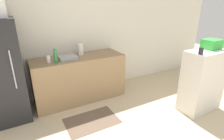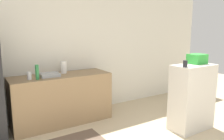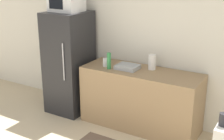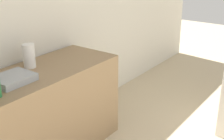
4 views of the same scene
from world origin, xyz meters
The scene contains 11 objects.
wall_back centered at (0.00, 3.06, 1.30)m, with size 8.00×0.06×2.60m, color silver.
refrigerator centered at (-1.22, 2.63, 0.83)m, with size 0.62×0.69×1.66m.
counter centered at (0.06, 2.69, 0.45)m, with size 1.77×0.64×0.89m, color #937551.
sink_basin centered at (-0.15, 2.66, 0.92)m, with size 0.32×0.27×0.06m, color #9EA3A8.
bottle_tall centered at (-0.39, 2.53, 1.01)m, with size 0.06×0.06×0.24m, color #2D7F42.
bottle_short centered at (-0.50, 2.60, 0.95)m, with size 0.07×0.07×0.13m, color silver.
shelf_cabinet centered at (1.84, 1.24, 0.56)m, with size 0.75×0.40×1.12m, color silver.
basket centered at (1.98, 1.30, 1.20)m, with size 0.28×0.24×0.16m, color green.
jar centered at (1.51, 1.15, 1.17)m, with size 0.07×0.07×0.11m, color #232328.
paper_towel_roll centered at (0.17, 2.83, 1.00)m, with size 0.11×0.11×0.22m, color white.
kitchen_rug centered at (-0.05, 1.85, 0.00)m, with size 0.87×0.58×0.01m, color brown.
Camera 1 is at (-0.94, -0.46, 1.83)m, focal length 28.00 mm.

